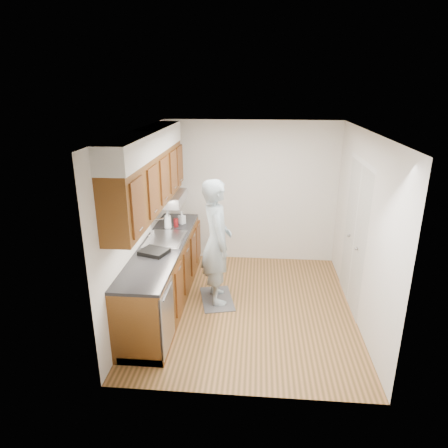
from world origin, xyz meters
name	(u,v)px	position (x,y,z in m)	size (l,w,h in m)	color
floor	(247,307)	(0.00, 0.00, 0.00)	(3.50, 3.50, 0.00)	#9E683B
ceiling	(251,131)	(0.00, 0.00, 2.50)	(3.50, 3.50, 0.00)	white
wall_left	(140,223)	(-1.50, 0.00, 1.25)	(0.02, 3.50, 2.50)	silver
wall_right	(362,229)	(1.50, 0.00, 1.25)	(0.02, 3.50, 2.50)	silver
wall_back	(251,193)	(0.00, 1.75, 1.25)	(3.00, 0.02, 2.50)	silver
counter	(164,273)	(-1.20, 0.00, 0.49)	(0.64, 2.80, 1.30)	brown
upper_cabinets	(149,172)	(-1.33, 0.05, 1.95)	(0.47, 2.80, 1.21)	brown
closet_door	(354,237)	(1.49, 0.30, 1.02)	(0.02, 1.22, 2.05)	silver
floor_mat	(217,299)	(-0.45, 0.18, 0.01)	(0.45, 0.76, 0.01)	#5D5E60
person	(217,234)	(-0.45, 0.18, 1.05)	(0.73, 0.49, 2.08)	#91A5B1
soap_bottle_a	(168,220)	(-1.25, 0.63, 1.09)	(0.12, 0.12, 0.30)	silver
soap_bottle_b	(182,218)	(-1.08, 0.88, 1.04)	(0.09, 0.09, 0.21)	silver
soda_can	(176,223)	(-1.15, 0.74, 1.01)	(0.07, 0.07, 0.13)	#A61C21
dish_rack	(154,252)	(-1.23, -0.33, 0.97)	(0.34, 0.29, 0.05)	black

